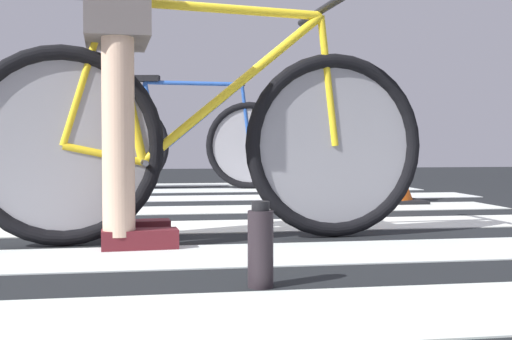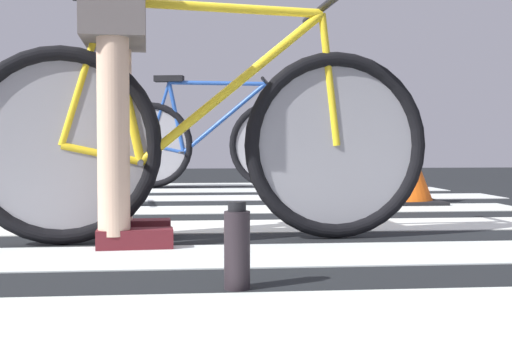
% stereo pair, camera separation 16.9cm
% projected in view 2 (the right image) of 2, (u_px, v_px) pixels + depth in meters
% --- Properties ---
extents(ground, '(18.00, 14.00, 0.02)m').
position_uv_depth(ground, '(56.00, 227.00, 2.94)').
color(ground, black).
extents(crosswalk_markings, '(5.47, 5.76, 0.00)m').
position_uv_depth(crosswalk_markings, '(61.00, 219.00, 3.16)').
color(crosswalk_markings, silver).
rests_on(crosswalk_markings, ground).
extents(bicycle_1_of_3, '(1.74, 0.52, 0.93)m').
position_uv_depth(bicycle_1_of_3, '(203.00, 138.00, 2.41)').
color(bicycle_1_of_3, black).
rests_on(bicycle_1_of_3, ground).
extents(cyclist_1_of_3, '(0.34, 0.42, 1.00)m').
position_uv_depth(cyclist_1_of_3, '(116.00, 65.00, 2.35)').
color(cyclist_1_of_3, beige).
rests_on(cyclist_1_of_3, ground).
extents(bicycle_3_of_3, '(1.71, 0.56, 0.93)m').
position_uv_depth(bicycle_3_of_3, '(210.00, 142.00, 5.35)').
color(bicycle_3_of_3, black).
rests_on(bicycle_3_of_3, ground).
extents(water_bottle, '(0.07, 0.07, 0.22)m').
position_uv_depth(water_bottle, '(237.00, 248.00, 1.62)').
color(water_bottle, '#282126').
rests_on(water_bottle, ground).
extents(traffic_cone, '(0.43, 0.43, 0.49)m').
position_uv_depth(traffic_cone, '(404.00, 166.00, 3.99)').
color(traffic_cone, black).
rests_on(traffic_cone, ground).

